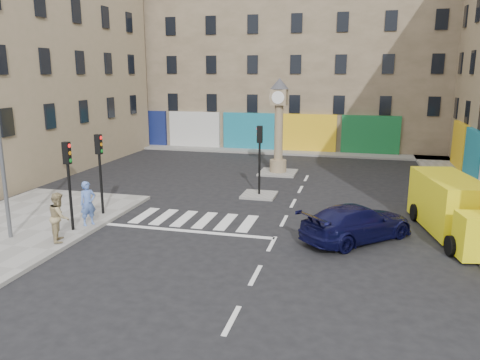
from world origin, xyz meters
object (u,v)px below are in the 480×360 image
at_px(traffic_light_island, 260,149).
at_px(clock_pillar, 279,120).
at_px(traffic_light_left_far, 100,161).
at_px(yellow_van, 453,208).
at_px(pedestrian_blue, 88,203).
at_px(traffic_light_left_near, 68,172).
at_px(pedestrian_tan, 59,217).
at_px(navy_sedan, 357,223).

height_order(traffic_light_island, clock_pillar, clock_pillar).
xyz_separation_m(traffic_light_left_far, traffic_light_island, (6.30, 5.40, -0.03)).
distance_m(yellow_van, pedestrian_blue, 15.32).
relative_size(traffic_light_island, pedestrian_blue, 1.93).
bearing_deg(clock_pillar, traffic_light_island, -90.00).
bearing_deg(clock_pillar, traffic_light_left_far, -118.94).
bearing_deg(traffic_light_left_near, clock_pillar, 65.45).
xyz_separation_m(traffic_light_left_far, yellow_van, (15.31, 1.39, -1.49)).
xyz_separation_m(traffic_light_left_near, pedestrian_blue, (0.30, 0.75, -1.51)).
xyz_separation_m(traffic_light_island, pedestrian_blue, (-6.00, -7.05, -1.48)).
bearing_deg(pedestrian_blue, traffic_light_island, -5.74).
bearing_deg(yellow_van, clock_pillar, 120.61).
height_order(traffic_light_left_far, pedestrian_blue, traffic_light_left_far).
bearing_deg(traffic_light_left_far, traffic_light_left_near, -90.00).
bearing_deg(pedestrian_tan, pedestrian_blue, -29.49).
relative_size(traffic_light_left_near, traffic_light_island, 1.00).
bearing_deg(pedestrian_blue, traffic_light_left_far, 44.98).
xyz_separation_m(traffic_light_left_near, traffic_light_left_far, (0.00, 2.40, 0.00)).
relative_size(clock_pillar, yellow_van, 0.93).
bearing_deg(pedestrian_blue, pedestrian_tan, -145.33).
xyz_separation_m(traffic_light_island, navy_sedan, (5.20, -5.70, -1.87)).
height_order(traffic_light_island, pedestrian_blue, traffic_light_island).
height_order(clock_pillar, yellow_van, clock_pillar).
relative_size(navy_sedan, pedestrian_blue, 2.59).
bearing_deg(pedestrian_blue, yellow_van, -43.90).
bearing_deg(traffic_light_island, traffic_light_left_near, -128.93).
bearing_deg(navy_sedan, traffic_light_island, -2.86).
relative_size(traffic_light_left_far, clock_pillar, 0.61).
xyz_separation_m(navy_sedan, pedestrian_blue, (-11.20, -1.35, 0.39)).
height_order(yellow_van, pedestrian_blue, yellow_van).
bearing_deg(traffic_light_left_near, yellow_van, 13.89).
height_order(traffic_light_left_near, yellow_van, traffic_light_left_near).
distance_m(traffic_light_left_near, pedestrian_tan, 1.98).
xyz_separation_m(traffic_light_left_far, clock_pillar, (6.30, 11.40, 0.93)).
xyz_separation_m(yellow_van, pedestrian_tan, (-15.01, -5.03, -0.02)).
relative_size(traffic_light_island, yellow_van, 0.57).
distance_m(traffic_light_left_far, traffic_light_island, 8.30).
xyz_separation_m(traffic_light_left_far, pedestrian_blue, (0.30, -1.65, -1.51)).
bearing_deg(pedestrian_tan, clock_pillar, -51.24).
height_order(clock_pillar, pedestrian_blue, clock_pillar).
bearing_deg(navy_sedan, yellow_van, -111.32).
distance_m(traffic_light_island, pedestrian_tan, 10.95).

